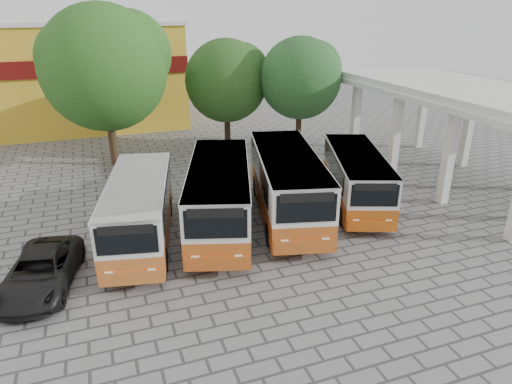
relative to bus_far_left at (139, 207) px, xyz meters
name	(u,v)px	position (x,y,z in m)	size (l,w,h in m)	color
ground	(321,243)	(7.07, -2.70, -1.60)	(90.00, 90.00, 0.00)	slate
terminal_shelter	(467,95)	(17.57, 1.30, 3.32)	(6.80, 15.80, 5.40)	silver
shophouse_block	(53,75)	(-3.93, 23.28, 2.56)	(20.40, 10.40, 8.30)	gold
bus_far_left	(139,207)	(0.00, 0.00, 0.00)	(3.85, 8.03, 2.76)	#BE5F21
bus_centre_left	(220,193)	(3.46, 0.05, 0.14)	(4.88, 8.83, 3.00)	#B84F15
bus_centre_right	(287,182)	(6.77, 0.23, 0.19)	(4.60, 9.03, 3.09)	#B04F17
bus_far_right	(357,176)	(10.57, 0.40, -0.05)	(4.68, 7.92, 2.67)	#B84E0B
tree_left	(105,64)	(-0.27, 11.10, 4.60)	(7.75, 7.38, 9.64)	#49331F
tree_middle	(227,78)	(7.54, 12.41, 3.23)	(5.85, 5.57, 7.43)	#312117
tree_right	(301,75)	(11.85, 9.89, 3.52)	(5.61, 5.35, 7.62)	#372714
parked_car	(41,272)	(-3.75, -2.27, -0.95)	(2.16, 4.69, 1.30)	black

